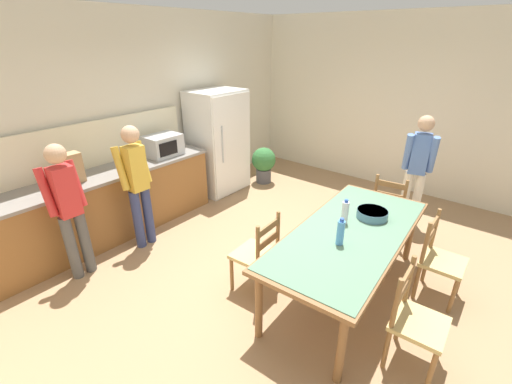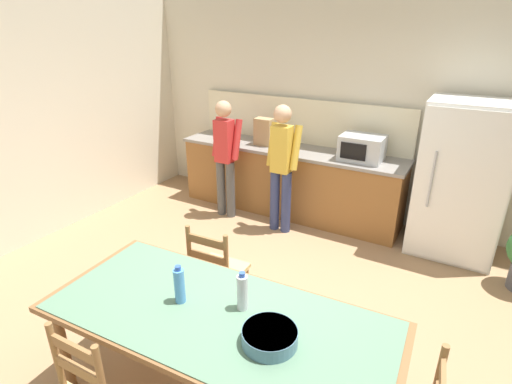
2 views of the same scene
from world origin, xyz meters
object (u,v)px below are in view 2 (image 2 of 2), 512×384
(microwave, at_px, (362,148))
(chair_side_far_left, at_px, (217,271))
(dining_table, at_px, (218,323))
(bottle_off_centre, at_px, (242,292))
(bottle_near_centre, at_px, (179,285))
(person_at_sink, at_px, (225,154))
(serving_bowl, at_px, (270,336))
(refrigerator, at_px, (462,181))
(person_at_counter, at_px, (282,163))
(paper_bag, at_px, (264,132))

(microwave, bearing_deg, chair_side_far_left, -104.37)
(microwave, relative_size, dining_table, 0.22)
(dining_table, relative_size, bottle_off_centre, 8.52)
(bottle_near_centre, height_order, person_at_sink, person_at_sink)
(bottle_near_centre, bearing_deg, serving_bowl, -3.34)
(refrigerator, relative_size, microwave, 3.45)
(person_at_counter, bearing_deg, bottle_off_centre, -159.27)
(dining_table, distance_m, person_at_counter, 2.59)
(bottle_near_centre, bearing_deg, microwave, 84.13)
(paper_bag, relative_size, dining_table, 0.16)
(refrigerator, height_order, dining_table, refrigerator)
(microwave, xyz_separation_m, serving_bowl, (0.37, -3.04, -0.26))
(bottle_off_centre, relative_size, person_at_counter, 0.17)
(person_at_sink, bearing_deg, paper_bag, -31.85)
(microwave, bearing_deg, person_at_sink, -162.99)
(microwave, bearing_deg, bottle_near_centre, -95.87)
(serving_bowl, bearing_deg, dining_table, 172.33)
(dining_table, height_order, person_at_sink, person_at_sink)
(chair_side_far_left, height_order, person_at_sink, person_at_sink)
(paper_bag, relative_size, bottle_off_centre, 1.33)
(bottle_off_centre, bearing_deg, microwave, 91.61)
(refrigerator, relative_size, chair_side_far_left, 1.90)
(paper_bag, distance_m, dining_table, 3.27)
(person_at_sink, relative_size, person_at_counter, 0.98)
(microwave, height_order, paper_bag, paper_bag)
(bottle_off_centre, xyz_separation_m, chair_side_far_left, (-0.65, 0.63, -0.44))
(chair_side_far_left, bearing_deg, dining_table, 122.73)
(person_at_sink, bearing_deg, bottle_off_centre, -144.02)
(dining_table, xyz_separation_m, chair_side_far_left, (-0.55, 0.75, -0.24))
(paper_bag, distance_m, chair_side_far_left, 2.44)
(bottle_near_centre, relative_size, person_at_counter, 0.17)
(refrigerator, relative_size, person_at_sink, 1.11)
(microwave, xyz_separation_m, person_at_sink, (-1.63, -0.50, -0.19))
(bottle_off_centre, bearing_deg, chair_side_far_left, 136.14)
(refrigerator, bearing_deg, person_at_counter, -165.38)
(chair_side_far_left, bearing_deg, person_at_sink, -61.66)
(bottle_off_centre, distance_m, serving_bowl, 0.35)
(microwave, distance_m, paper_bag, 1.33)
(microwave, bearing_deg, paper_bag, -179.67)
(dining_table, bearing_deg, person_at_counter, 107.52)
(bottle_near_centre, xyz_separation_m, serving_bowl, (0.68, -0.04, -0.07))
(microwave, relative_size, bottle_off_centre, 1.85)
(person_at_sink, bearing_deg, microwave, -72.99)
(dining_table, bearing_deg, refrigerator, 68.97)
(paper_bag, bearing_deg, microwave, 0.33)
(refrigerator, distance_m, paper_bag, 2.45)
(microwave, distance_m, bottle_off_centre, 2.86)
(dining_table, relative_size, person_at_sink, 1.48)
(refrigerator, xyz_separation_m, person_at_sink, (-2.75, -0.48, 0.01))
(serving_bowl, bearing_deg, person_at_sink, 128.28)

